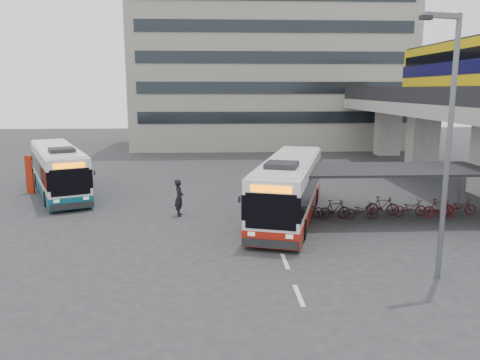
{
  "coord_description": "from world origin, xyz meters",
  "views": [
    {
      "loc": [
        -0.08,
        -19.71,
        6.41
      ],
      "look_at": [
        1.1,
        3.02,
        2.0
      ],
      "focal_mm": 35.0,
      "sensor_mm": 36.0,
      "label": 1
    }
  ],
  "objects_px": {
    "bus_teal": "(58,170)",
    "lamp_post": "(447,134)",
    "bus_main": "(289,188)",
    "pedestrian": "(179,198)"
  },
  "relations": [
    {
      "from": "bus_teal",
      "to": "lamp_post",
      "type": "relative_size",
      "value": 1.22
    },
    {
      "from": "bus_main",
      "to": "lamp_post",
      "type": "distance_m",
      "value": 9.58
    },
    {
      "from": "lamp_post",
      "to": "pedestrian",
      "type": "bearing_deg",
      "value": 123.06
    },
    {
      "from": "bus_main",
      "to": "bus_teal",
      "type": "xyz_separation_m",
      "value": [
        -13.54,
        6.31,
        -0.04
      ]
    },
    {
      "from": "pedestrian",
      "to": "bus_teal",
      "type": "bearing_deg",
      "value": 54.79
    },
    {
      "from": "pedestrian",
      "to": "lamp_post",
      "type": "relative_size",
      "value": 0.22
    },
    {
      "from": "bus_teal",
      "to": "pedestrian",
      "type": "bearing_deg",
      "value": -60.4
    },
    {
      "from": "bus_teal",
      "to": "pedestrian",
      "type": "height_order",
      "value": "bus_teal"
    },
    {
      "from": "bus_main",
      "to": "pedestrian",
      "type": "relative_size",
      "value": 5.85
    },
    {
      "from": "bus_main",
      "to": "bus_teal",
      "type": "distance_m",
      "value": 14.94
    }
  ]
}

